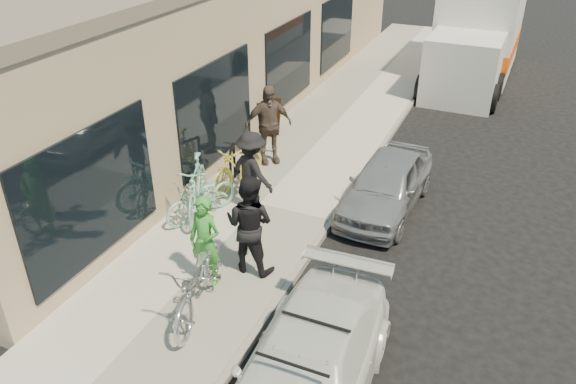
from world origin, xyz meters
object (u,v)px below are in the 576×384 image
(tandem_bike, at_px, (199,281))
(cruiser_bike_b, at_px, (201,197))
(cruiser_bike_c, at_px, (238,166))
(bike_rack, at_px, (232,162))
(bystander_b, at_px, (268,125))
(cruiser_bike_a, at_px, (197,187))
(woman_rider, at_px, (205,241))
(man_standing, at_px, (250,224))
(sedan_silver, at_px, (387,184))
(moving_truck, at_px, (477,37))
(sandwich_board, at_px, (267,118))
(sedan_white, at_px, (305,375))
(bystander_a, at_px, (252,171))

(tandem_bike, relative_size, cruiser_bike_b, 1.25)
(cruiser_bike_c, bearing_deg, bike_rack, 165.28)
(tandem_bike, xyz_separation_m, bystander_b, (-1.24, 5.12, 0.39))
(cruiser_bike_a, height_order, cruiser_bike_c, cruiser_bike_a)
(woman_rider, relative_size, cruiser_bike_a, 0.83)
(man_standing, bearing_deg, woman_rider, 51.34)
(sedan_silver, xyz_separation_m, cruiser_bike_b, (-3.16, -2.00, 0.02))
(sedan_silver, bearing_deg, moving_truck, 90.03)
(sedan_silver, height_order, tandem_bike, tandem_bike)
(woman_rider, bearing_deg, cruiser_bike_c, 115.41)
(sedan_silver, relative_size, woman_rider, 2.10)
(cruiser_bike_c, bearing_deg, cruiser_bike_a, -90.23)
(bystander_b, bearing_deg, cruiser_bike_c, -132.65)
(tandem_bike, height_order, cruiser_bike_b, tandem_bike)
(moving_truck, distance_m, man_standing, 12.93)
(tandem_bike, xyz_separation_m, man_standing, (0.23, 1.26, 0.34))
(moving_truck, distance_m, tandem_bike, 14.22)
(sandwich_board, xyz_separation_m, tandem_bike, (1.93, -6.50, 0.06))
(sandwich_board, relative_size, man_standing, 0.53)
(sandwich_board, height_order, cruiser_bike_b, sandwich_board)
(moving_truck, relative_size, man_standing, 3.63)
(moving_truck, bearing_deg, sandwich_board, -117.83)
(sedan_silver, distance_m, cruiser_bike_c, 3.15)
(cruiser_bike_b, height_order, bystander_b, bystander_b)
(sedan_silver, xyz_separation_m, bystander_b, (-3.01, 0.75, 0.52))
(bike_rack, height_order, cruiser_bike_b, cruiser_bike_b)
(bike_rack, height_order, cruiser_bike_a, cruiser_bike_a)
(man_standing, bearing_deg, moving_truck, -98.50)
(bike_rack, height_order, cruiser_bike_c, cruiser_bike_c)
(bike_rack, bearing_deg, cruiser_bike_a, -92.85)
(sedan_silver, height_order, woman_rider, woman_rider)
(bike_rack, xyz_separation_m, sedan_white, (3.61, -4.79, -0.09))
(sandwich_board, xyz_separation_m, sedan_silver, (3.70, -2.13, -0.06))
(woman_rider, height_order, cruiser_bike_a, woman_rider)
(sedan_white, xyz_separation_m, cruiser_bike_b, (-3.51, 3.33, 0.01))
(sedan_silver, xyz_separation_m, cruiser_bike_c, (-3.08, -0.63, 0.08))
(sandwich_board, xyz_separation_m, cruiser_bike_c, (0.62, -2.76, 0.02))
(sedan_white, xyz_separation_m, sedan_silver, (-0.35, 5.33, -0.01))
(bike_rack, relative_size, cruiser_bike_b, 0.52)
(bike_rack, relative_size, cruiser_bike_c, 0.52)
(sedan_silver, height_order, bystander_a, bystander_a)
(man_standing, bearing_deg, sandwich_board, -67.20)
(moving_truck, relative_size, tandem_bike, 3.09)
(cruiser_bike_a, distance_m, bystander_b, 2.68)
(moving_truck, height_order, cruiser_bike_b, moving_truck)
(sedan_white, xyz_separation_m, moving_truck, (0.10, 15.00, 0.81))
(cruiser_bike_b, height_order, bystander_a, bystander_a)
(bystander_b, bearing_deg, man_standing, -108.77)
(bike_rack, xyz_separation_m, sandwich_board, (-0.44, 2.67, -0.04))
(sandwich_board, height_order, man_standing, man_standing)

